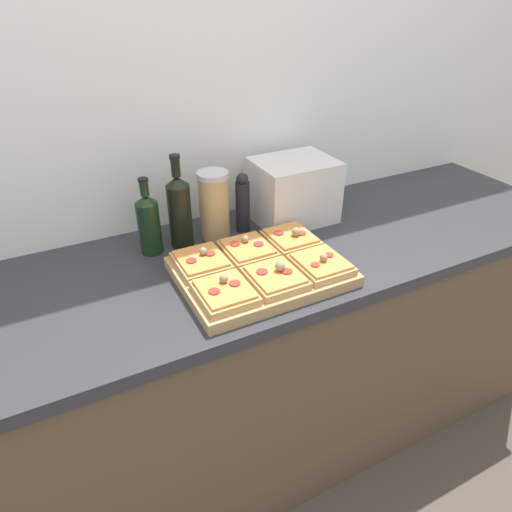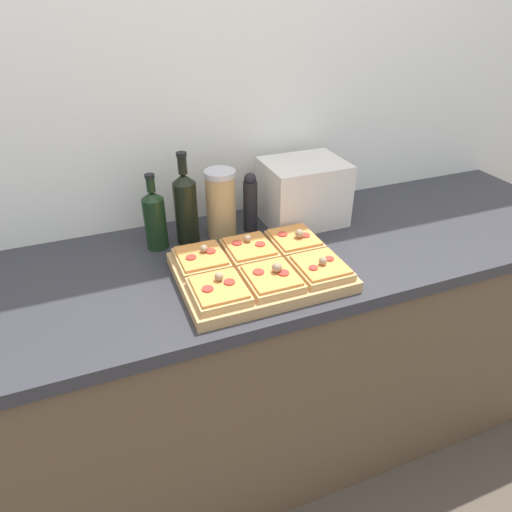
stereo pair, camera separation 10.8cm
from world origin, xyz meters
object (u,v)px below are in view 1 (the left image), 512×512
olive_oil_bottle (149,223)px  wine_bottle (180,210)px  cutting_board (261,272)px  toaster_oven (293,190)px  pepper_mill (243,203)px  grain_jar_tall (214,205)px

olive_oil_bottle → wine_bottle: bearing=-0.0°
cutting_board → wine_bottle: 0.33m
wine_bottle → toaster_oven: wine_bottle is taller
pepper_mill → toaster_oven: 0.20m
olive_oil_bottle → pepper_mill: bearing=-0.0°
toaster_oven → wine_bottle: bearing=179.9°
cutting_board → toaster_oven: toaster_oven is taller
grain_jar_tall → wine_bottle: bearing=-180.0°
grain_jar_tall → toaster_oven: 0.30m
grain_jar_tall → toaster_oven: grain_jar_tall is taller
toaster_oven → pepper_mill: bearing=179.8°
cutting_board → olive_oil_bottle: size_ratio=1.89×
olive_oil_bottle → pepper_mill: olive_oil_bottle is taller
pepper_mill → grain_jar_tall: bearing=180.0°
wine_bottle → pepper_mill: 0.22m
olive_oil_bottle → toaster_oven: olive_oil_bottle is taller
olive_oil_bottle → toaster_oven: size_ratio=0.84×
cutting_board → grain_jar_tall: bearing=94.5°
grain_jar_tall → toaster_oven: (0.30, -0.00, -0.01)m
cutting_board → toaster_oven: size_ratio=1.58×
wine_bottle → cutting_board: bearing=-63.9°
olive_oil_bottle → grain_jar_tall: (0.22, 0.00, 0.01)m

